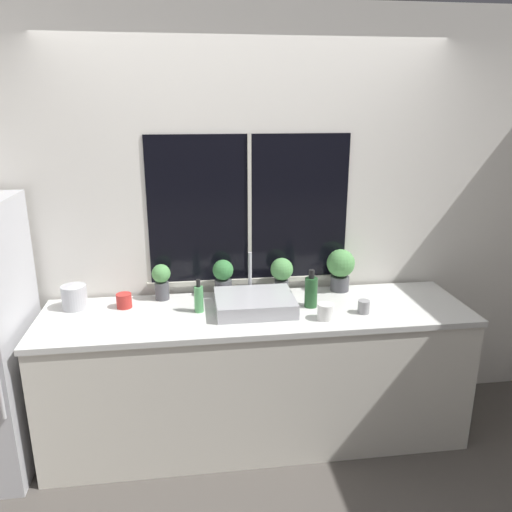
# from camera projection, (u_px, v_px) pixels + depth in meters

# --- Properties ---
(ground_plane) EXTENTS (14.00, 14.00, 0.00)m
(ground_plane) POSITION_uv_depth(u_px,v_px,m) (265.00, 468.00, 3.01)
(ground_plane) COLOR #4C4742
(wall_back) EXTENTS (8.00, 0.09, 2.70)m
(wall_back) POSITION_uv_depth(u_px,v_px,m) (249.00, 222.00, 3.31)
(wall_back) COLOR silver
(wall_back) RESTS_ON ground_plane
(wall_right) EXTENTS (0.06, 7.00, 2.70)m
(wall_right) POSITION_uv_depth(u_px,v_px,m) (505.00, 194.00, 4.33)
(wall_right) COLOR silver
(wall_right) RESTS_ON ground_plane
(counter) EXTENTS (2.63, 0.70, 0.89)m
(counter) POSITION_uv_depth(u_px,v_px,m) (257.00, 374.00, 3.20)
(counter) COLOR silver
(counter) RESTS_ON ground_plane
(sink) EXTENTS (0.48, 0.44, 0.30)m
(sink) POSITION_uv_depth(u_px,v_px,m) (254.00, 302.00, 3.07)
(sink) COLOR #ADADB2
(sink) RESTS_ON counter
(potted_plant_far_left) EXTENTS (0.12, 0.12, 0.24)m
(potted_plant_far_left) POSITION_uv_depth(u_px,v_px,m) (161.00, 280.00, 3.20)
(potted_plant_far_left) COLOR #4C4C51
(potted_plant_far_left) RESTS_ON counter
(potted_plant_center_left) EXTENTS (0.14, 0.14, 0.25)m
(potted_plant_center_left) POSITION_uv_depth(u_px,v_px,m) (223.00, 277.00, 3.25)
(potted_plant_center_left) COLOR #4C4C51
(potted_plant_center_left) RESTS_ON counter
(potted_plant_center_right) EXTENTS (0.15, 0.15, 0.24)m
(potted_plant_center_right) POSITION_uv_depth(u_px,v_px,m) (282.00, 272.00, 3.30)
(potted_plant_center_right) COLOR #4C4C51
(potted_plant_center_right) RESTS_ON counter
(potted_plant_far_right) EXTENTS (0.19, 0.19, 0.29)m
(potted_plant_far_right) POSITION_uv_depth(u_px,v_px,m) (341.00, 267.00, 3.35)
(potted_plant_far_right) COLOR #4C4C51
(potted_plant_far_right) RESTS_ON counter
(soap_bottle) EXTENTS (0.06, 0.06, 0.21)m
(soap_bottle) POSITION_uv_depth(u_px,v_px,m) (199.00, 298.00, 3.02)
(soap_bottle) COLOR #519E5B
(soap_bottle) RESTS_ON counter
(bottle_tall) EXTENTS (0.08, 0.08, 0.24)m
(bottle_tall) POSITION_uv_depth(u_px,v_px,m) (311.00, 291.00, 3.09)
(bottle_tall) COLOR #235128
(bottle_tall) RESTS_ON counter
(mug_red) EXTENTS (0.09, 0.09, 0.09)m
(mug_red) POSITION_uv_depth(u_px,v_px,m) (124.00, 301.00, 3.10)
(mug_red) COLOR #B72D28
(mug_red) RESTS_ON counter
(mug_white) EXTENTS (0.09, 0.09, 0.10)m
(mug_white) POSITION_uv_depth(u_px,v_px,m) (325.00, 312.00, 2.93)
(mug_white) COLOR white
(mug_white) RESTS_ON counter
(mug_grey) EXTENTS (0.07, 0.07, 0.08)m
(mug_grey) POSITION_uv_depth(u_px,v_px,m) (364.00, 307.00, 3.02)
(mug_grey) COLOR gray
(mug_grey) RESTS_ON counter
(kettle) EXTENTS (0.15, 0.15, 0.16)m
(kettle) POSITION_uv_depth(u_px,v_px,m) (74.00, 296.00, 3.07)
(kettle) COLOR #B2B2B7
(kettle) RESTS_ON counter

